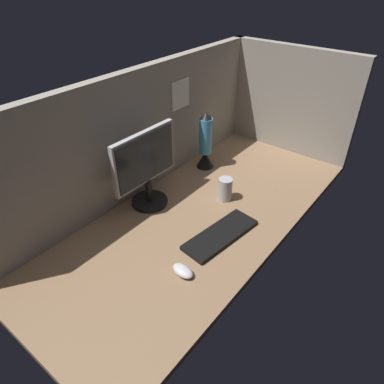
# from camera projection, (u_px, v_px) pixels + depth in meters

# --- Properties ---
(ground_plane) EXTENTS (1.80, 0.80, 0.03)m
(ground_plane) POSITION_uv_depth(u_px,v_px,m) (200.00, 215.00, 1.70)
(ground_plane) COLOR #8C6B4C
(cubicle_wall_back) EXTENTS (1.80, 0.06, 0.62)m
(cubicle_wall_back) POSITION_uv_depth(u_px,v_px,m) (140.00, 133.00, 1.70)
(cubicle_wall_back) COLOR gray
(cubicle_wall_back) RESTS_ON ground_plane
(cubicle_wall_side) EXTENTS (0.05, 0.80, 0.62)m
(cubicle_wall_side) POSITION_uv_depth(u_px,v_px,m) (289.00, 100.00, 2.08)
(cubicle_wall_side) COLOR gray
(cubicle_wall_side) RESTS_ON ground_plane
(monitor) EXTENTS (0.38, 0.18, 0.38)m
(monitor) POSITION_uv_depth(u_px,v_px,m) (146.00, 167.00, 1.64)
(monitor) COLOR black
(monitor) RESTS_ON ground_plane
(keyboard) EXTENTS (0.38, 0.18, 0.02)m
(keyboard) POSITION_uv_depth(u_px,v_px,m) (220.00, 235.00, 1.54)
(keyboard) COLOR black
(keyboard) RESTS_ON ground_plane
(mouse) EXTENTS (0.07, 0.10, 0.03)m
(mouse) POSITION_uv_depth(u_px,v_px,m) (183.00, 271.00, 1.36)
(mouse) COLOR silver
(mouse) RESTS_ON ground_plane
(mug_steel) EXTENTS (0.07, 0.07, 0.12)m
(mug_steel) POSITION_uv_depth(u_px,v_px,m) (225.00, 189.00, 1.75)
(mug_steel) COLOR #B2B2B7
(mug_steel) RESTS_ON ground_plane
(lava_lamp) EXTENTS (0.10, 0.10, 0.33)m
(lava_lamp) POSITION_uv_depth(u_px,v_px,m) (205.00, 145.00, 1.97)
(lava_lamp) COLOR black
(lava_lamp) RESTS_ON ground_plane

